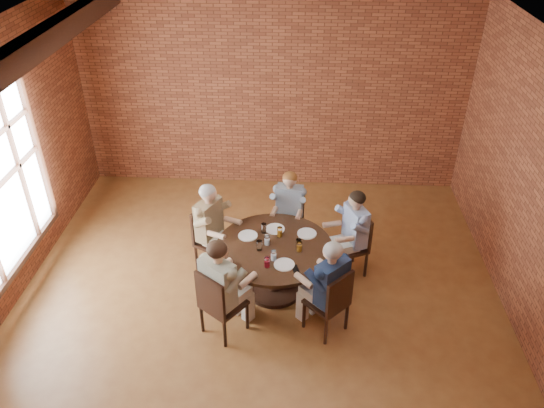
# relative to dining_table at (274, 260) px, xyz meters

# --- Properties ---
(floor) EXTENTS (7.00, 7.00, 0.00)m
(floor) POSITION_rel_dining_table_xyz_m (-0.19, -0.54, -0.53)
(floor) COLOR #945E2D
(floor) RESTS_ON ground
(ceiling) EXTENTS (7.00, 7.00, 0.00)m
(ceiling) POSITION_rel_dining_table_xyz_m (-0.19, -0.54, 2.87)
(ceiling) COLOR silver
(ceiling) RESTS_ON wall_back
(wall_back) EXTENTS (7.00, 0.00, 7.00)m
(wall_back) POSITION_rel_dining_table_xyz_m (-0.19, 2.96, 1.17)
(wall_back) COLOR brown
(wall_back) RESTS_ON ground
(ceiling_beam) EXTENTS (0.22, 6.90, 0.26)m
(ceiling_beam) POSITION_rel_dining_table_xyz_m (-2.64, -0.54, 2.74)
(ceiling_beam) COLOR #311A10
(ceiling_beam) RESTS_ON ceiling
(dining_table) EXTENTS (1.54, 1.54, 0.75)m
(dining_table) POSITION_rel_dining_table_xyz_m (0.00, 0.00, 0.00)
(dining_table) COLOR #311A10
(dining_table) RESTS_ON floor
(chair_a) EXTENTS (0.56, 0.56, 0.93)m
(chair_a) POSITION_rel_dining_table_xyz_m (1.11, 0.49, -0.02)
(chair_a) COLOR #311A10
(chair_a) RESTS_ON floor
(diner_a) EXTENTS (0.80, 0.74, 1.33)m
(diner_a) POSITION_rel_dining_table_xyz_m (1.03, 0.45, 0.13)
(diner_a) COLOR #4468B2
(diner_a) RESTS_ON floor
(chair_b) EXTENTS (0.46, 0.46, 0.91)m
(chair_b) POSITION_rel_dining_table_xyz_m (0.17, 1.06, -0.03)
(chair_b) COLOR #311A10
(chair_b) RESTS_ON floor
(diner_b) EXTENTS (0.59, 0.68, 1.28)m
(diner_b) POSITION_rel_dining_table_xyz_m (0.16, 0.98, 0.11)
(diner_b) COLOR #8091A3
(diner_b) RESTS_ON floor
(chair_c) EXTENTS (0.59, 0.59, 0.95)m
(chair_c) POSITION_rel_dining_table_xyz_m (-0.96, 0.50, -0.02)
(chair_c) COLOR #311A10
(chair_c) RESTS_ON floor
(diner_c) EXTENTS (0.84, 0.78, 1.35)m
(diner_c) POSITION_rel_dining_table_xyz_m (-0.88, 0.46, 0.15)
(diner_c) COLOR brown
(diner_c) RESTS_ON floor
(chair_d) EXTENTS (0.64, 0.64, 0.97)m
(chair_d) POSITION_rel_dining_table_xyz_m (-0.63, -0.85, -0.01)
(chair_d) COLOR #311A10
(chair_d) RESTS_ON floor
(diner_d) EXTENTS (0.87, 0.89, 1.39)m
(diner_d) POSITION_rel_dining_table_xyz_m (-0.58, -0.77, 0.17)
(diner_d) COLOR #C4A89A
(diner_d) RESTS_ON floor
(chair_e) EXTENTS (0.62, 0.62, 0.95)m
(chair_e) POSITION_rel_dining_table_xyz_m (0.74, -0.73, -0.02)
(chair_e) COLOR #311A10
(chair_e) RESTS_ON floor
(diner_e) EXTENTS (0.85, 0.85, 1.35)m
(diner_e) POSITION_rel_dining_table_xyz_m (0.67, -0.67, 0.15)
(diner_e) COLOR #192848
(diner_e) RESTS_ON floor
(plate_a) EXTENTS (0.26, 0.26, 0.01)m
(plate_a) POSITION_rel_dining_table_xyz_m (0.43, 0.30, 0.23)
(plate_a) COLOR white
(plate_a) RESTS_ON dining_table
(plate_b) EXTENTS (0.26, 0.26, 0.01)m
(plate_b) POSITION_rel_dining_table_xyz_m (-0.01, 0.38, 0.23)
(plate_b) COLOR white
(plate_b) RESTS_ON dining_table
(plate_c) EXTENTS (0.26, 0.26, 0.01)m
(plate_c) POSITION_rel_dining_table_xyz_m (-0.36, 0.20, 0.23)
(plate_c) COLOR white
(plate_c) RESTS_ON dining_table
(plate_d) EXTENTS (0.26, 0.26, 0.01)m
(plate_d) POSITION_rel_dining_table_xyz_m (0.14, -0.38, 0.23)
(plate_d) COLOR white
(plate_d) RESTS_ON dining_table
(glass_a) EXTENTS (0.07, 0.07, 0.14)m
(glass_a) POSITION_rel_dining_table_xyz_m (0.32, -0.02, 0.29)
(glass_a) COLOR white
(glass_a) RESTS_ON dining_table
(glass_b) EXTENTS (0.07, 0.07, 0.14)m
(glass_b) POSITION_rel_dining_table_xyz_m (0.06, 0.23, 0.29)
(glass_b) COLOR white
(glass_b) RESTS_ON dining_table
(glass_c) EXTENTS (0.07, 0.07, 0.14)m
(glass_c) POSITION_rel_dining_table_xyz_m (-0.16, 0.30, 0.29)
(glass_c) COLOR white
(glass_c) RESTS_ON dining_table
(glass_d) EXTENTS (0.07, 0.07, 0.14)m
(glass_d) POSITION_rel_dining_table_xyz_m (-0.10, 0.03, 0.29)
(glass_d) COLOR white
(glass_d) RESTS_ON dining_table
(glass_e) EXTENTS (0.07, 0.07, 0.14)m
(glass_e) POSITION_rel_dining_table_xyz_m (-0.19, -0.08, 0.29)
(glass_e) COLOR white
(glass_e) RESTS_ON dining_table
(glass_f) EXTENTS (0.07, 0.07, 0.14)m
(glass_f) POSITION_rel_dining_table_xyz_m (-0.07, -0.42, 0.29)
(glass_f) COLOR white
(glass_f) RESTS_ON dining_table
(glass_g) EXTENTS (0.07, 0.07, 0.14)m
(glass_g) POSITION_rel_dining_table_xyz_m (0.01, -0.28, 0.29)
(glass_g) COLOR white
(glass_g) RESTS_ON dining_table
(glass_h) EXTENTS (0.07, 0.07, 0.14)m
(glass_h) POSITION_rel_dining_table_xyz_m (0.33, -0.08, 0.29)
(glass_h) COLOR white
(glass_h) RESTS_ON dining_table
(smartphone) EXTENTS (0.11, 0.16, 0.01)m
(smartphone) POSITION_rel_dining_table_xyz_m (0.28, -0.44, 0.23)
(smartphone) COLOR black
(smartphone) RESTS_ON dining_table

